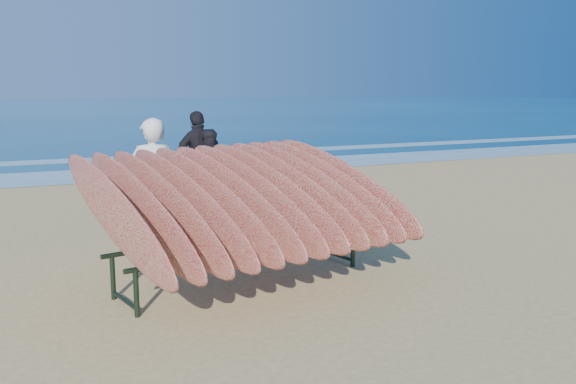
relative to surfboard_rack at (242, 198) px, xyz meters
name	(u,v)px	position (x,y,z in m)	size (l,w,h in m)	color
ground	(315,279)	(0.82, -0.28, -1.02)	(120.00, 120.00, 0.00)	tan
ocean	(51,110)	(0.82, 54.72, -1.02)	(160.00, 160.00, 0.00)	navy
foam_near	(149,172)	(0.82, 9.72, -1.02)	(160.00, 160.00, 0.00)	white
foam_far	(127,158)	(0.82, 13.22, -1.02)	(160.00, 160.00, 0.00)	white
surfboard_rack	(242,198)	(0.00, 0.00, 0.00)	(3.76, 3.66, 1.74)	black
person_white	(153,183)	(-0.63, 2.01, -0.09)	(0.68, 0.45, 1.88)	silver
person_dark_a	(212,170)	(0.90, 4.14, -0.26)	(0.74, 0.58, 1.53)	black
person_dark_b	(199,159)	(0.82, 4.73, -0.10)	(1.08, 0.45, 1.84)	black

